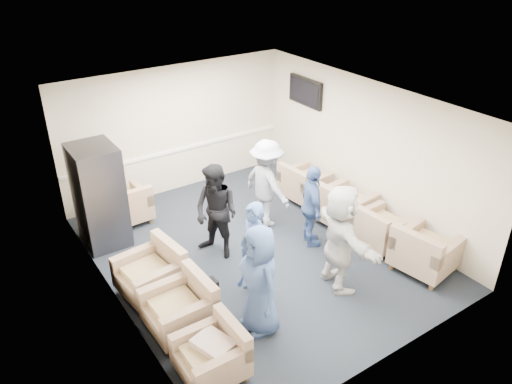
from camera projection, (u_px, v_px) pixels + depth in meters
floor at (257, 251)px, 8.86m from camera, size 6.00×6.00×0.00m
ceiling at (257, 105)px, 7.58m from camera, size 6.00×6.00×0.00m
back_wall at (177, 129)px, 10.41m from camera, size 5.00×0.02×2.70m
front_wall at (396, 278)px, 6.03m from camera, size 5.00×0.02×2.70m
left_wall at (109, 230)px, 6.99m from camera, size 0.02×6.00×2.70m
right_wall at (366, 150)px, 9.45m from camera, size 0.02×6.00×2.70m
chair_rail at (179, 150)px, 10.61m from camera, size 4.98×0.04×0.06m
tv at (305, 92)px, 10.41m from camera, size 0.10×1.00×0.58m
armchair_left_near at (215, 355)px, 6.31m from camera, size 0.80×0.80×0.63m
armchair_left_mid at (183, 309)px, 7.03m from camera, size 0.88×0.88×0.69m
armchair_left_far at (154, 274)px, 7.71m from camera, size 0.98×0.98×0.71m
armchair_right_near at (424, 253)px, 8.19m from camera, size 1.05×1.05×0.73m
armchair_right_midnear at (379, 230)px, 8.88m from camera, size 0.88×0.88×0.67m
armchair_right_midfar at (342, 208)px, 9.50m from camera, size 1.01×1.01×0.74m
armchair_right_far at (303, 185)px, 10.40m from camera, size 0.92×0.92×0.68m
armchair_corner at (127, 207)px, 9.58m from camera, size 0.87×0.87×0.68m
vending_machine at (99, 196)px, 8.73m from camera, size 0.76×0.89×1.87m
backpack at (208, 289)px, 7.57m from camera, size 0.28×0.20×0.46m
pillow at (214, 345)px, 6.23m from camera, size 0.50×0.58×0.14m
person_front_left at (259, 280)px, 6.81m from camera, size 0.58×0.85×1.67m
person_mid_left at (253, 250)px, 7.52m from camera, size 0.41×0.59×1.58m
person_back_left at (216, 212)px, 8.40m from camera, size 0.91×1.01×1.70m
person_back_right at (267, 184)px, 9.30m from camera, size 0.76×1.18×1.72m
person_mid_right at (312, 207)px, 8.73m from camera, size 0.71×0.97×1.53m
person_front_right at (341, 238)px, 7.64m from camera, size 0.92×1.73×1.78m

